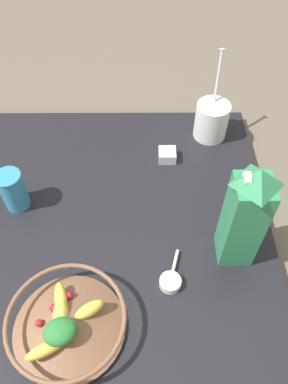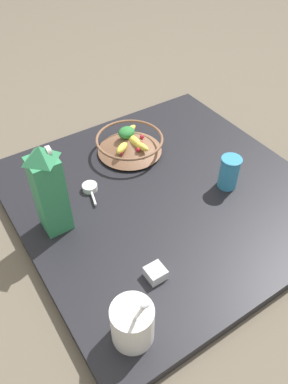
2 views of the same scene
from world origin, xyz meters
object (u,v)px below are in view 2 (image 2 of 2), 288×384
yogurt_tub (132,322)px  drinking_cup (229,172)px  milk_carton (49,189)px  spice_jar (155,273)px  fruit_bowl (130,143)px

yogurt_tub → drinking_cup: bearing=-63.5°
drinking_cup → milk_carton: bearing=74.9°
milk_carton → yogurt_tub: size_ratio=1.16×
spice_jar → milk_carton: bearing=24.9°
milk_carton → spice_jar: bearing=-155.1°
fruit_bowl → milk_carton: bearing=116.5°
fruit_bowl → yogurt_tub: bearing=148.9°
yogurt_tub → drinking_cup: size_ratio=2.22×
yogurt_tub → spice_jar: size_ratio=5.10×
fruit_bowl → drinking_cup: drinking_cup is taller
spice_jar → yogurt_tub: bearing=127.6°
fruit_bowl → yogurt_tub: yogurt_tub is taller
yogurt_tub → spice_jar: yogurt_tub is taller
milk_carton → yogurt_tub: (-0.42, -0.01, -0.09)m
milk_carton → drinking_cup: bearing=-105.1°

